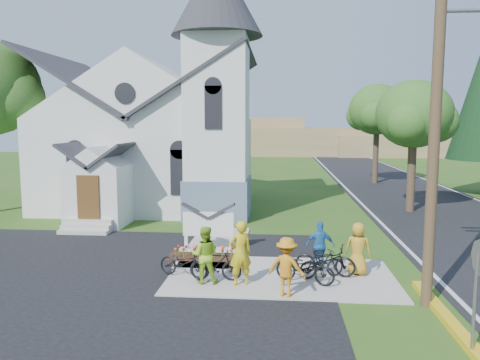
# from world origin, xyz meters

# --- Properties ---
(ground) EXTENTS (120.00, 120.00, 0.00)m
(ground) POSITION_xyz_m (0.00, 0.00, 0.00)
(ground) COLOR #2D5518
(ground) RESTS_ON ground
(road) EXTENTS (8.00, 90.00, 0.02)m
(road) POSITION_xyz_m (10.00, 15.00, 0.01)
(road) COLOR black
(road) RESTS_ON ground
(sidewalk) EXTENTS (7.00, 4.00, 0.05)m
(sidewalk) POSITION_xyz_m (1.50, 0.50, 0.03)
(sidewalk) COLOR #ABA59B
(sidewalk) RESTS_ON ground
(church) EXTENTS (12.35, 12.00, 13.00)m
(church) POSITION_xyz_m (-5.48, 12.48, 5.25)
(church) COLOR white
(church) RESTS_ON ground
(church_sign) EXTENTS (2.20, 0.40, 1.70)m
(church_sign) POSITION_xyz_m (-1.20, 3.20, 1.03)
(church_sign) COLOR #ABA59B
(church_sign) RESTS_ON ground
(flower_bed) EXTENTS (2.60, 1.10, 0.07)m
(flower_bed) POSITION_xyz_m (-1.20, 2.30, 0.04)
(flower_bed) COLOR #351C0E
(flower_bed) RESTS_ON ground
(utility_pole) EXTENTS (3.45, 0.28, 10.00)m
(utility_pole) POSITION_xyz_m (5.36, -1.50, 5.40)
(utility_pole) COLOR #4C3626
(utility_pole) RESTS_ON ground
(stop_sign) EXTENTS (0.11, 0.76, 2.48)m
(stop_sign) POSITION_xyz_m (5.43, -4.20, 1.78)
(stop_sign) COLOR gray
(stop_sign) RESTS_ON ground
(tree_road_near) EXTENTS (4.00, 4.00, 7.05)m
(tree_road_near) POSITION_xyz_m (8.50, 12.00, 5.21)
(tree_road_near) COLOR #3A2B1F
(tree_road_near) RESTS_ON ground
(tree_road_mid) EXTENTS (4.40, 4.40, 7.80)m
(tree_road_mid) POSITION_xyz_m (9.00, 24.00, 5.78)
(tree_road_mid) COLOR #3A2B1F
(tree_road_mid) RESTS_ON ground
(distant_hills) EXTENTS (61.00, 10.00, 5.60)m
(distant_hills) POSITION_xyz_m (3.36, 56.33, 2.17)
(distant_hills) COLOR olive
(distant_hills) RESTS_ON ground
(cyclist_0) EXTENTS (0.82, 0.71, 1.91)m
(cyclist_0) POSITION_xyz_m (0.29, -0.41, 1.01)
(cyclist_0) COLOR gold
(cyclist_0) RESTS_ON sidewalk
(bike_0) EXTENTS (1.84, 1.24, 0.91)m
(bike_0) POSITION_xyz_m (-1.50, 0.08, 0.51)
(bike_0) COLOR black
(bike_0) RESTS_ON sidewalk
(cyclist_1) EXTENTS (0.87, 0.70, 1.71)m
(cyclist_1) POSITION_xyz_m (-0.78, -0.35, 0.91)
(cyclist_1) COLOR #8CC324
(cyclist_1) RESTS_ON sidewalk
(bike_1) EXTENTS (1.61, 0.52, 0.96)m
(bike_1) POSITION_xyz_m (-0.48, -0.10, 0.53)
(bike_1) COLOR black
(bike_1) RESTS_ON sidewalk
(cyclist_2) EXTENTS (0.93, 0.39, 1.58)m
(cyclist_2) POSITION_xyz_m (2.75, 1.23, 0.84)
(cyclist_2) COLOR #246FB7
(cyclist_2) RESTS_ON sidewalk
(bike_2) EXTENTS (1.94, 1.28, 0.96)m
(bike_2) POSITION_xyz_m (2.20, -0.13, 0.53)
(bike_2) COLOR black
(bike_2) RESTS_ON sidewalk
(cyclist_3) EXTENTS (1.21, 0.94, 1.64)m
(cyclist_3) POSITION_xyz_m (1.64, -1.20, 0.87)
(cyclist_3) COLOR orange
(cyclist_3) RESTS_ON sidewalk
(bike_3) EXTENTS (1.53, 0.93, 0.89)m
(bike_3) POSITION_xyz_m (2.73, 0.39, 0.49)
(bike_3) COLOR black
(bike_3) RESTS_ON sidewalk
(cyclist_4) EXTENTS (0.93, 0.73, 1.67)m
(cyclist_4) POSITION_xyz_m (3.89, 0.80, 0.88)
(cyclist_4) COLOR #B58A22
(cyclist_4) RESTS_ON sidewalk
(bike_4) EXTENTS (1.97, 1.07, 0.98)m
(bike_4) POSITION_xyz_m (2.86, 0.64, 0.54)
(bike_4) COLOR black
(bike_4) RESTS_ON sidewalk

